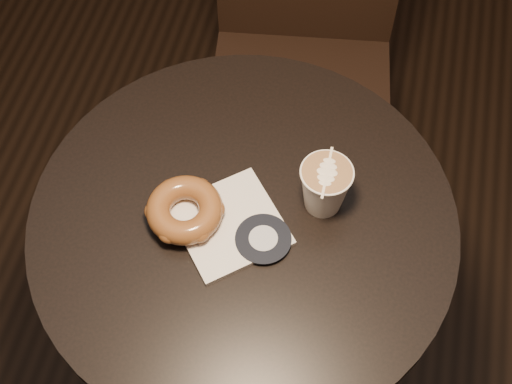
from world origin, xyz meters
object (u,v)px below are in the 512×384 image
Objects in this scene: pastry_bag at (230,224)px; cafe_table at (245,269)px; doughnut at (185,210)px; latte_cup at (325,188)px; chair at (304,30)px.

cafe_table is at bearing 9.26° from pastry_bag.
cafe_table is at bearing 14.15° from doughnut.
pastry_bag is at bearing -152.00° from latte_cup.
doughnut reaches higher than pastry_bag.
chair is 11.04× the size of latte_cup.
doughnut reaches higher than cafe_table.
chair is at bearing 102.44° from latte_cup.
doughnut is at bearing -165.85° from cafe_table.
chair is 8.42× the size of doughnut.
doughnut is (-0.07, -0.00, 0.02)m from pastry_bag.
cafe_table is 0.59m from chair.
chair is 0.59m from latte_cup.
pastry_bag is at bearing -131.17° from cafe_table.
latte_cup is at bearing -85.20° from chair.
latte_cup reaches higher than cafe_table.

